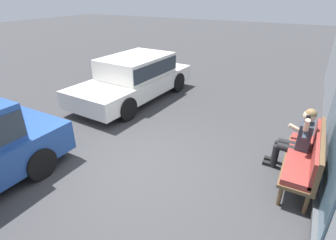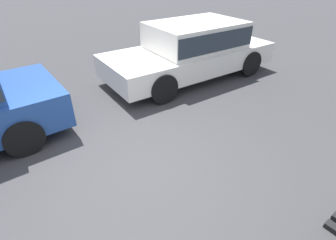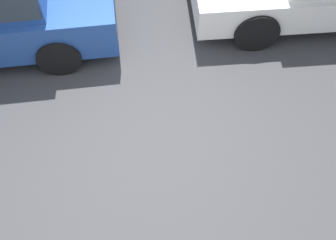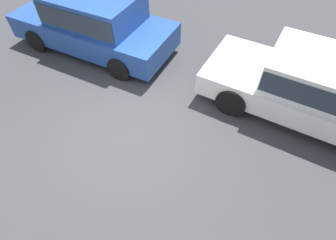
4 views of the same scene
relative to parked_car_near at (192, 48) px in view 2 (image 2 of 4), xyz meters
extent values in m
plane|color=#38383A|center=(3.18, 2.27, -0.75)|extent=(60.00, 60.00, 0.00)
cube|color=black|center=(1.81, 4.54, -0.72)|extent=(0.10, 0.24, 0.07)
cube|color=white|center=(0.08, 0.00, -0.26)|extent=(4.49, 2.01, 0.51)
cube|color=white|center=(-0.09, 0.01, 0.31)|extent=(2.37, 1.69, 0.62)
cube|color=#28333D|center=(-0.09, 0.01, 0.31)|extent=(2.33, 1.72, 0.43)
cylinder|color=black|center=(1.49, 0.77, -0.43)|extent=(0.66, 0.21, 0.65)
cylinder|color=black|center=(1.40, -0.93, -0.43)|extent=(0.66, 0.21, 0.65)
cylinder|color=black|center=(-1.24, 0.92, -0.43)|extent=(0.66, 0.21, 0.65)
cylinder|color=black|center=(-1.33, -0.78, -0.43)|extent=(0.66, 0.21, 0.65)
cylinder|color=black|center=(4.26, 0.85, -0.45)|extent=(0.61, 0.18, 0.61)
cylinder|color=black|center=(4.25, -0.85, -0.45)|extent=(0.61, 0.18, 0.61)
camera|label=1|loc=(6.63, 4.87, 2.42)|focal=28.00mm
camera|label=2|loc=(4.49, 4.87, 1.95)|focal=28.00mm
camera|label=3|loc=(3.32, 4.87, 3.88)|focal=45.00mm
camera|label=4|loc=(0.97, 4.87, 3.56)|focal=28.00mm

